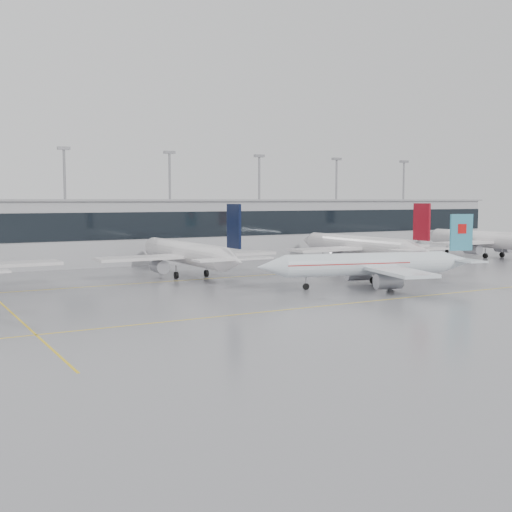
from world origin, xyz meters
TOP-DOWN VIEW (x-y plane):
  - ground at (0.00, 0.00)m, footprint 320.00×320.00m
  - taxi_line_main at (0.00, 0.00)m, footprint 120.00×0.25m
  - taxi_line_north at (0.00, 30.00)m, footprint 120.00×0.25m
  - taxi_line_cross at (-30.00, 15.00)m, footprint 0.25×60.00m
  - terminal at (0.00, 62.00)m, footprint 180.00×15.00m
  - terminal_glass at (0.00, 54.45)m, footprint 180.00×0.20m
  - terminal_roof at (0.00, 62.00)m, footprint 182.00×16.00m
  - light_masts at (0.00, 68.00)m, footprint 156.40×1.00m
  - air_canada_jet at (17.89, 9.63)m, footprint 33.17×26.25m
  - parked_jet_c at (-0.00, 33.69)m, footprint 29.64×36.96m
  - parked_jet_d at (35.00, 33.69)m, footprint 29.64×36.96m
  - parked_jet_e at (70.00, 33.69)m, footprint 29.64×36.96m

SIDE VIEW (x-z plane):
  - ground at x=0.00m, z-range 0.00..0.00m
  - taxi_line_main at x=0.00m, z-range 0.00..0.01m
  - taxi_line_north at x=0.00m, z-range 0.00..0.01m
  - taxi_line_cross at x=-30.00m, z-range 0.00..0.01m
  - air_canada_jet at x=17.89m, z-range -1.91..8.29m
  - parked_jet_c at x=0.00m, z-range -2.15..9.57m
  - parked_jet_d at x=35.00m, z-range -2.15..9.57m
  - parked_jet_e at x=70.00m, z-range -2.15..9.57m
  - terminal at x=0.00m, z-range 0.00..12.00m
  - terminal_glass at x=0.00m, z-range 5.00..10.00m
  - terminal_roof at x=0.00m, z-range 12.00..12.40m
  - light_masts at x=0.00m, z-range 2.04..24.64m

